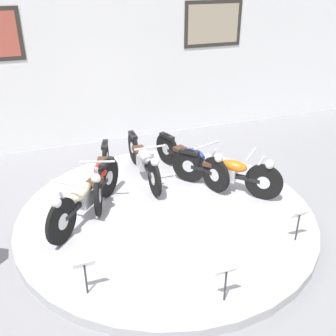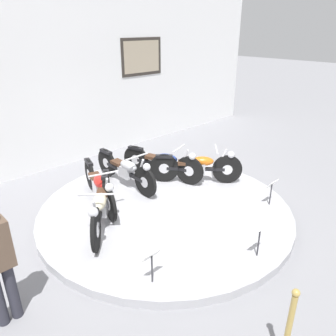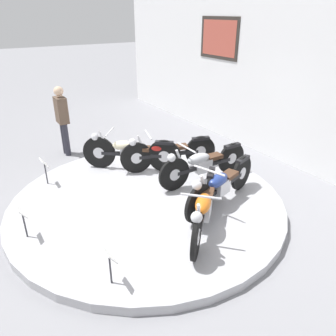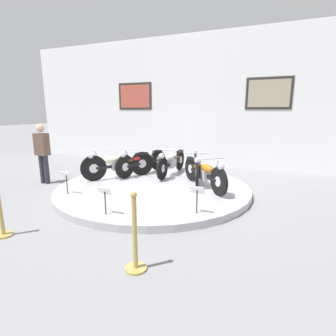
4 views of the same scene
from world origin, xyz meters
The scene contains 11 objects.
ground_plane centered at (0.00, 0.00, 0.00)m, with size 60.00×60.00×0.00m, color gray.
display_platform centered at (0.00, 0.00, 0.07)m, with size 4.68×4.68×0.14m, color #ADADB2.
back_wall centered at (0.00, 3.59, 2.26)m, with size 14.00×0.22×4.51m.
motorcycle_cream centered at (-1.21, 0.28, 0.54)m, with size 1.36×1.58×0.81m.
motorcycle_red centered at (-0.82, 0.93, 0.53)m, with size 0.71×1.92×0.80m.
motorcycle_silver centered at (0.00, 1.20, 0.52)m, with size 0.54×1.97×0.79m.
motorcycle_blue centered at (0.82, 0.93, 0.53)m, with size 0.72×1.91×0.79m.
motorcycle_orange centered at (1.21, 0.28, 0.53)m, with size 1.40×1.48×0.79m.
info_placard_front_left centered at (-1.49, -1.32, 0.51)m, with size 0.26×0.11×0.51m.
info_placard_front_centre centered at (0.00, -1.99, 0.51)m, with size 0.26×0.11×0.51m.
info_placard_front_right centered at (1.49, -1.32, 0.51)m, with size 0.26×0.11×0.51m.
Camera 2 is at (-3.68, -3.92, 3.29)m, focal length 35.00 mm.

